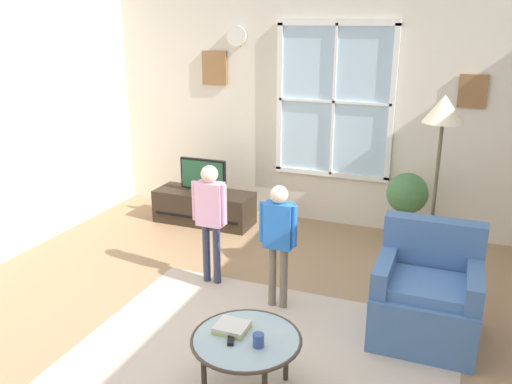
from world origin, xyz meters
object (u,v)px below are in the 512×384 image
object	(u,v)px
floor_lamp	(442,131)
armchair	(426,297)
coffee_table	(246,342)
person_blue_shirt	(279,233)
book_stack	(232,327)
cup	(258,340)
potted_plant_by_window	(407,199)
tv_stand	(204,207)
remote_near_books	(231,339)
person_pink_shirt	(210,211)
television	(203,175)

from	to	relation	value
floor_lamp	armchair	bearing A→B (deg)	-85.61
coffee_table	person_blue_shirt	world-z (taller)	person_blue_shirt
armchair	book_stack	size ratio (longest dim) A/B	4.13
cup	armchair	bearing A→B (deg)	52.05
potted_plant_by_window	tv_stand	bearing A→B (deg)	-175.37
remote_near_books	person_pink_shirt	xyz separation A→B (m)	(-0.81, 1.37, 0.29)
coffee_table	book_stack	bearing A→B (deg)	157.72
person_pink_shirt	person_blue_shirt	size ratio (longest dim) A/B	1.04
coffee_table	potted_plant_by_window	bearing A→B (deg)	76.96
tv_stand	potted_plant_by_window	size ratio (longest dim) A/B	1.46
coffee_table	cup	xyz separation A→B (m)	(0.10, -0.05, 0.07)
television	book_stack	xyz separation A→B (m)	(1.53, -2.61, -0.18)
tv_stand	cup	bearing A→B (deg)	-57.08
tv_stand	person_pink_shirt	bearing A→B (deg)	-60.57
television	floor_lamp	bearing A→B (deg)	-20.85
armchair	book_stack	distance (m)	1.57
remote_near_books	person_blue_shirt	size ratio (longest dim) A/B	0.13
floor_lamp	remote_near_books	bearing A→B (deg)	-121.83
tv_stand	person_pink_shirt	xyz separation A→B (m)	(0.76, -1.35, 0.51)
person_pink_shirt	floor_lamp	xyz separation A→B (m)	(1.87, 0.35, 0.80)
person_pink_shirt	armchair	bearing A→B (deg)	-5.59
remote_near_books	armchair	bearing A→B (deg)	46.85
television	potted_plant_by_window	bearing A→B (deg)	4.70
person_pink_shirt	person_blue_shirt	bearing A→B (deg)	-15.08
tv_stand	person_blue_shirt	bearing A→B (deg)	-46.28
cup	coffee_table	bearing A→B (deg)	153.43
person_blue_shirt	coffee_table	bearing A→B (deg)	-81.08
armchair	coffee_table	distance (m)	1.52
armchair	remote_near_books	bearing A→B (deg)	-133.15
coffee_table	book_stack	xyz separation A→B (m)	(-0.12, 0.05, 0.05)
book_stack	armchair	bearing A→B (deg)	43.18
tv_stand	book_stack	size ratio (longest dim) A/B	5.61
television	person_blue_shirt	bearing A→B (deg)	-46.23
coffee_table	book_stack	size ratio (longest dim) A/B	3.42
coffee_table	cup	world-z (taller)	cup
book_stack	floor_lamp	xyz separation A→B (m)	(1.10, 1.61, 1.08)
remote_near_books	person_pink_shirt	distance (m)	1.61
floor_lamp	book_stack	bearing A→B (deg)	-124.44
television	armchair	world-z (taller)	armchair
book_stack	remote_near_books	distance (m)	0.11
tv_stand	person_blue_shirt	world-z (taller)	person_blue_shirt
floor_lamp	television	bearing A→B (deg)	159.15
television	person_blue_shirt	size ratio (longest dim) A/B	0.53
remote_near_books	tv_stand	bearing A→B (deg)	120.02
person_pink_shirt	person_blue_shirt	world-z (taller)	person_pink_shirt
coffee_table	floor_lamp	bearing A→B (deg)	59.40
coffee_table	remote_near_books	size ratio (longest dim) A/B	5.15
television	remote_near_books	distance (m)	3.14
coffee_table	television	bearing A→B (deg)	121.86
television	armchair	size ratio (longest dim) A/B	0.66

